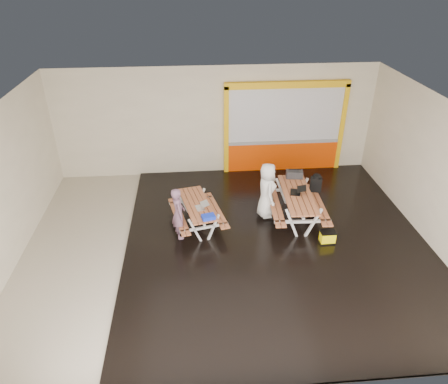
{
  "coord_description": "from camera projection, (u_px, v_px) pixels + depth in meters",
  "views": [
    {
      "loc": [
        -0.78,
        -8.15,
        6.28
      ],
      "look_at": [
        0.0,
        0.9,
        1.0
      ],
      "focal_mm": 32.71,
      "sensor_mm": 36.0,
      "label": 1
    }
  ],
  "objects": [
    {
      "name": "toolbox",
      "position": [
        294.0,
        174.0,
        11.48
      ],
      "size": [
        0.49,
        0.29,
        0.27
      ],
      "color": "black",
      "rests_on": "picnic_table_right"
    },
    {
      "name": "backpack",
      "position": [
        316.0,
        183.0,
        11.39
      ],
      "size": [
        0.35,
        0.26,
        0.52
      ],
      "color": "black",
      "rests_on": "picnic_table_right"
    },
    {
      "name": "blue_pouch",
      "position": [
        208.0,
        217.0,
        9.92
      ],
      "size": [
        0.36,
        0.29,
        0.09
      ],
      "primitive_type": "cube",
      "rotation": [
        0.0,
        0.0,
        0.24
      ],
      "color": "#1530CE",
      "rests_on": "picnic_table_left"
    },
    {
      "name": "fluke_bag",
      "position": [
        327.0,
        237.0,
        10.14
      ],
      "size": [
        0.39,
        0.26,
        0.33
      ],
      "color": "black",
      "rests_on": "deck"
    },
    {
      "name": "picnic_table_left",
      "position": [
        197.0,
        209.0,
        10.62
      ],
      "size": [
        1.58,
        2.02,
        0.72
      ],
      "color": "#B86A42",
      "rests_on": "deck"
    },
    {
      "name": "room",
      "position": [
        227.0,
        183.0,
        9.36
      ],
      "size": [
        10.02,
        8.02,
        3.52
      ],
      "color": "#BFB5A1",
      "rests_on": "ground"
    },
    {
      "name": "laptop_right",
      "position": [
        298.0,
        191.0,
        10.77
      ],
      "size": [
        0.47,
        0.44,
        0.17
      ],
      "color": "black",
      "rests_on": "picnic_table_right"
    },
    {
      "name": "laptop_left",
      "position": [
        202.0,
        206.0,
        10.34
      ],
      "size": [
        0.38,
        0.36,
        0.14
      ],
      "color": "silver",
      "rests_on": "picnic_table_left"
    },
    {
      "name": "dark_case",
      "position": [
        272.0,
        214.0,
        11.2
      ],
      "size": [
        0.51,
        0.45,
        0.16
      ],
      "primitive_type": "cube",
      "rotation": [
        0.0,
        0.0,
        -0.38
      ],
      "color": "black",
      "rests_on": "deck"
    },
    {
      "name": "kiosk",
      "position": [
        284.0,
        130.0,
        13.06
      ],
      "size": [
        3.88,
        0.16,
        3.0
      ],
      "color": "#F14202",
      "rests_on": "room"
    },
    {
      "name": "deck",
      "position": [
        276.0,
        241.0,
        10.32
      ],
      "size": [
        7.5,
        7.98,
        0.05
      ],
      "primitive_type": "cube",
      "color": "black",
      "rests_on": "room"
    },
    {
      "name": "person_left",
      "position": [
        178.0,
        213.0,
        10.08
      ],
      "size": [
        0.43,
        0.56,
        1.38
      ],
      "primitive_type": "imported",
      "rotation": [
        0.0,
        0.0,
        1.79
      ],
      "color": "#755167",
      "rests_on": "deck"
    },
    {
      "name": "picnic_table_right",
      "position": [
        297.0,
        200.0,
        10.86
      ],
      "size": [
        1.52,
        2.17,
        0.84
      ],
      "color": "#B86A42",
      "rests_on": "deck"
    },
    {
      "name": "person_right",
      "position": [
        267.0,
        190.0,
        10.83
      ],
      "size": [
        0.55,
        0.79,
        1.54
      ],
      "primitive_type": "imported",
      "rotation": [
        0.0,
        0.0,
        1.66
      ],
      "color": "white",
      "rests_on": "deck"
    }
  ]
}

